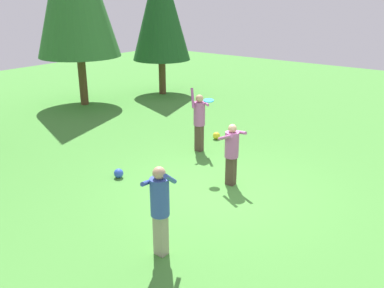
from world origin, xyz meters
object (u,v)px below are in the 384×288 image
object	(u,v)px
person_bystander	(160,203)
ball_yellow	(216,136)
person_thrower	(199,118)
frisbee	(209,100)
tree_far_right	(161,7)
ball_blue	(119,173)
person_catcher	(232,150)
ball_orange	(229,143)

from	to	relation	value
person_bystander	ball_yellow	distance (m)	6.60
person_thrower	frisbee	distance (m)	1.68
person_bystander	tree_far_right	distance (m)	13.35
ball_blue	tree_far_right	bearing A→B (deg)	34.28
person_bystander	ball_yellow	bearing A→B (deg)	2.18
person_catcher	person_thrower	bearing A→B (deg)	-11.98
ball_orange	frisbee	bearing A→B (deg)	-165.34
person_bystander	frisbee	size ratio (longest dim) A/B	4.98
ball_orange	ball_yellow	world-z (taller)	ball_orange
person_thrower	ball_yellow	world-z (taller)	person_thrower
person_thrower	tree_far_right	xyz separation A→B (m)	(5.13, 5.94, 2.90)
person_thrower	frisbee	size ratio (longest dim) A/B	5.51
frisbee	ball_orange	xyz separation A→B (m)	(1.84, 0.48, -1.80)
person_catcher	ball_blue	xyz separation A→B (m)	(-1.43, 2.52, -0.81)
person_bystander	ball_orange	world-z (taller)	person_bystander
person_catcher	tree_far_right	distance (m)	10.75
person_catcher	ball_yellow	size ratio (longest dim) A/B	6.60
ball_orange	tree_far_right	world-z (taller)	tree_far_right
person_thrower	ball_yellow	distance (m)	1.52
frisbee	ball_orange	world-z (taller)	frisbee
ball_blue	ball_orange	size ratio (longest dim) A/B	1.02
person_catcher	tree_far_right	world-z (taller)	tree_far_right
ball_blue	ball_orange	xyz separation A→B (m)	(3.70, -1.04, -0.00)
ball_blue	ball_yellow	size ratio (longest dim) A/B	1.03
person_thrower	ball_orange	xyz separation A→B (m)	(0.84, -0.54, -0.92)
ball_blue	person_thrower	bearing A→B (deg)	-9.80
person_thrower	ball_blue	xyz separation A→B (m)	(-2.86, 0.49, -0.92)
tree_far_right	ball_orange	bearing A→B (deg)	-123.48
ball_yellow	frisbee	bearing A→B (deg)	-151.29
ball_yellow	person_catcher	bearing A→B (deg)	-139.96
person_thrower	ball_yellow	bearing A→B (deg)	142.70
ball_blue	ball_orange	world-z (taller)	ball_blue
person_bystander	ball_orange	bearing A→B (deg)	-2.68
person_catcher	tree_far_right	size ratio (longest dim) A/B	0.25
person_bystander	ball_blue	distance (m)	3.73
person_catcher	ball_blue	distance (m)	3.01
person_thrower	tree_far_right	world-z (taller)	tree_far_right
ball_yellow	tree_far_right	world-z (taller)	tree_far_right
ball_orange	tree_far_right	xyz separation A→B (m)	(4.29, 6.48, 3.82)
frisbee	ball_yellow	bearing A→B (deg)	28.71
person_thrower	frisbee	world-z (taller)	frisbee
ball_orange	person_bystander	bearing A→B (deg)	-159.67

